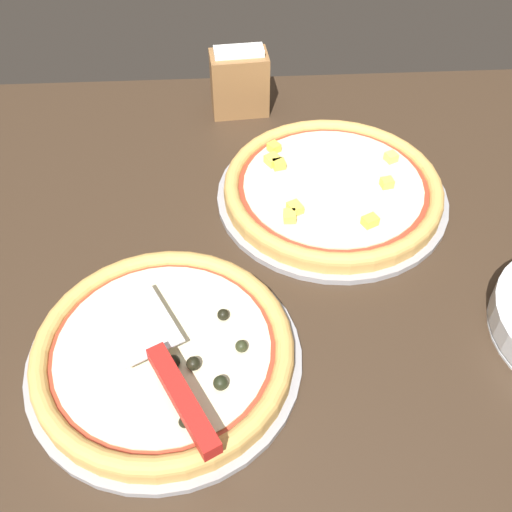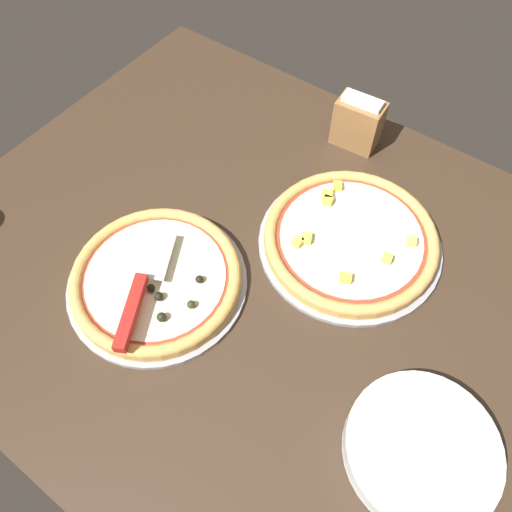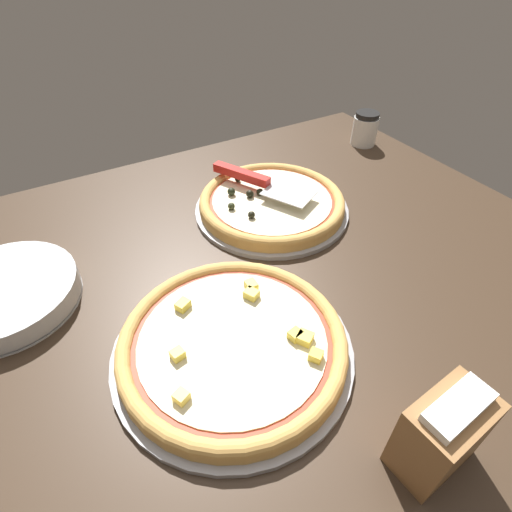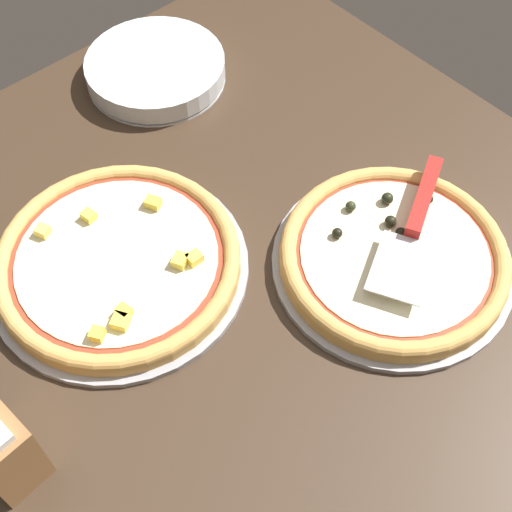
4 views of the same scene
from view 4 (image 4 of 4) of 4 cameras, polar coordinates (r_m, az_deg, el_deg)
ground_plane at (r=103.71cm, az=1.28°, el=-2.82°), size 123.74×106.95×3.60cm
pizza_pan_front at (r=105.41cm, az=10.82°, el=-0.62°), size 35.05×35.05×1.00cm
pizza_front at (r=103.84cm, az=10.98°, el=0.01°), size 32.95×32.95×3.99cm
pizza_pan_back at (r=105.01cm, az=-10.87°, el=-0.95°), size 37.50×37.50×1.00cm
pizza_back at (r=103.43cm, az=-11.02°, el=-0.35°), size 35.25×35.25×3.56cm
serving_spatula at (r=105.15cm, az=12.92°, el=3.44°), size 16.10×24.89×2.00cm
plate_stack at (r=130.97cm, az=-8.03°, el=14.56°), size 24.54×24.54×4.20cm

